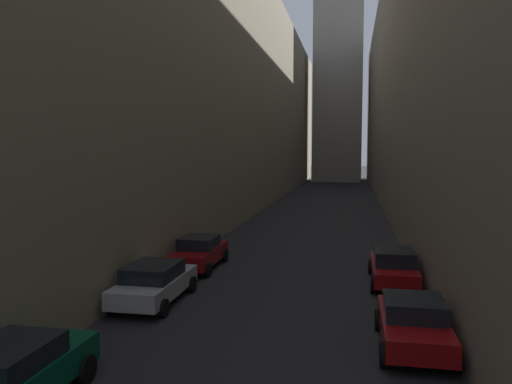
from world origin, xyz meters
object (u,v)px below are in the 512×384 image
parked_car_left_third (154,282)px  parked_car_right_far (393,266)px  parked_car_left_far (199,252)px  parked_car_right_third (414,323)px  parked_car_left_second (13,375)px

parked_car_left_third → parked_car_right_far: size_ratio=0.97×
parked_car_left_third → parked_car_left_far: (0.00, 5.45, 0.01)m
parked_car_right_third → parked_car_left_second: bearing=120.2°
parked_car_left_second → parked_car_right_far: bearing=-36.2°
parked_car_left_third → parked_car_left_second: bearing=180.0°
parked_car_left_third → parked_car_right_third: 9.19m
parked_car_right_third → parked_car_right_far: bearing=0.0°
parked_car_left_second → parked_car_right_far: parked_car_left_second is taller
parked_car_left_third → parked_car_right_far: 9.78m
parked_car_left_second → parked_car_left_far: size_ratio=0.96×
parked_car_left_second → parked_car_left_third: size_ratio=0.96×
parked_car_left_third → parked_car_right_far: parked_car_right_far is taller
parked_car_right_third → parked_car_left_far: bearing=47.4°
parked_car_left_far → parked_car_left_second: bearing=180.0°
parked_car_right_far → parked_car_left_third: bearing=115.8°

